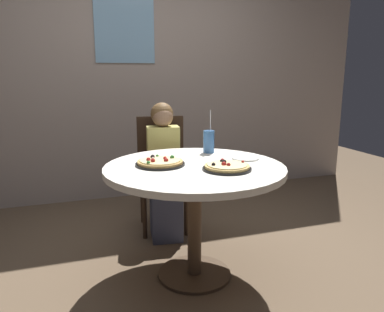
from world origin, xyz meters
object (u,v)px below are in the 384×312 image
pizza_cheese (160,162)px  soda_cup (209,141)px  dining_table (195,182)px  chair_wooden (162,166)px  plate_small (245,158)px  pizza_veggie (227,167)px  diner_child (164,177)px

pizza_cheese → soda_cup: (0.43, 0.26, 0.06)m
dining_table → chair_wooden: 0.91m
dining_table → plate_small: size_ratio=6.27×
chair_wooden → plate_small: size_ratio=5.28×
dining_table → soda_cup: bearing=56.4°
pizza_veggie → soda_cup: bearing=81.3°
soda_cup → plate_small: size_ratio=1.71×
diner_child → soda_cup: size_ratio=3.52×
pizza_cheese → plate_small: size_ratio=1.72×
chair_wooden → pizza_veggie: 1.09m
pizza_cheese → plate_small: pizza_cheese is taller
pizza_veggie → soda_cup: size_ratio=0.95×
dining_table → soda_cup: size_ratio=3.67×
diner_child → pizza_cheese: (-0.19, -0.64, 0.28)m
chair_wooden → dining_table: bearing=-90.8°
pizza_cheese → soda_cup: 0.50m
pizza_veggie → plate_small: size_ratio=1.63×
dining_table → soda_cup: 0.45m
diner_child → pizza_veggie: bearing=-79.7°
diner_child → plate_small: (0.39, -0.66, 0.27)m
dining_table → soda_cup: soda_cup is taller
chair_wooden → pizza_veggie: bearing=-82.7°
pizza_cheese → soda_cup: size_ratio=1.01×
pizza_veggie → plate_small: 0.32m
dining_table → diner_child: 0.74m
dining_table → pizza_veggie: pizza_veggie is taller
dining_table → pizza_veggie: (0.15, -0.16, 0.12)m
dining_table → chair_wooden: chair_wooden is taller
dining_table → diner_child: bearing=90.8°
pizza_cheese → pizza_veggie: bearing=-34.2°
diner_child → soda_cup: (0.24, -0.38, 0.35)m
dining_table → pizza_cheese: bearing=158.4°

